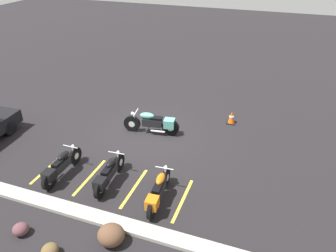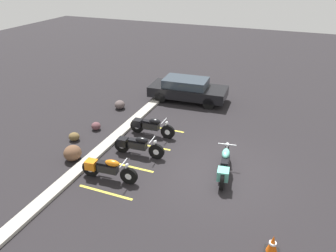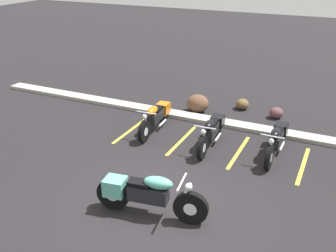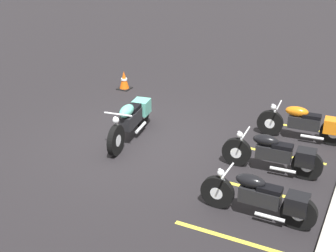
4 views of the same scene
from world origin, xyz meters
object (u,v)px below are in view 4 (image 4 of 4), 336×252
object	(u,v)px
parked_bike_0	(306,124)
parked_bike_2	(263,198)
motorcycle_teal_featured	(132,118)
traffic_cone	(124,81)
parked_bike_1	(277,154)

from	to	relation	value
parked_bike_0	parked_bike_2	bearing A→B (deg)	85.40
motorcycle_teal_featured	parked_bike_2	size ratio (longest dim) A/B	1.11
parked_bike_0	traffic_cone	bearing A→B (deg)	-15.77
parked_bike_0	parked_bike_1	distance (m)	1.91
motorcycle_teal_featured	parked_bike_0	size ratio (longest dim) A/B	1.11
motorcycle_teal_featured	parked_bike_2	xyz separation A→B (m)	(1.94, 3.89, -0.05)
parked_bike_1	traffic_cone	bearing A→B (deg)	-31.86
motorcycle_teal_featured	parked_bike_1	xyz separation A→B (m)	(0.16, 3.68, -0.05)
parked_bike_0	parked_bike_2	distance (m)	3.67
parked_bike_1	parked_bike_2	bearing A→B (deg)	93.67
parked_bike_1	parked_bike_0	bearing A→B (deg)	-100.51
parked_bike_2	traffic_cone	world-z (taller)	parked_bike_2
motorcycle_teal_featured	parked_bike_2	bearing A→B (deg)	55.17
motorcycle_teal_featured	traffic_cone	distance (m)	3.61
parked_bike_0	parked_bike_1	size ratio (longest dim) A/B	1.00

